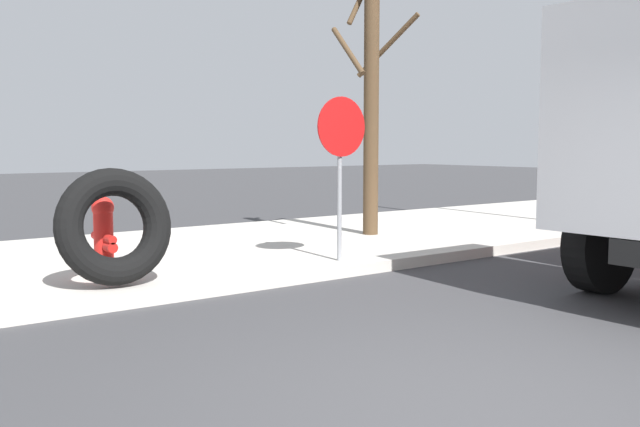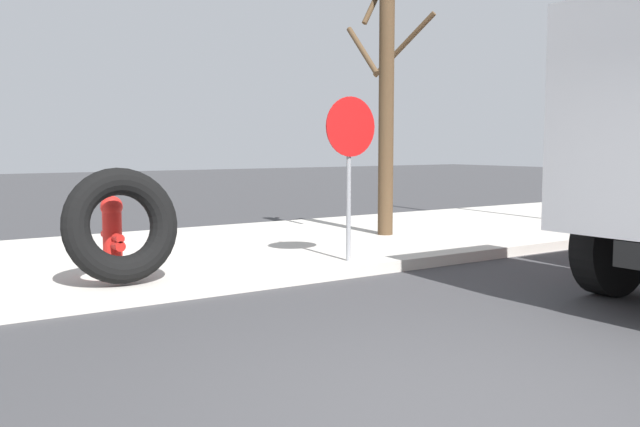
% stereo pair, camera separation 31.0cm
% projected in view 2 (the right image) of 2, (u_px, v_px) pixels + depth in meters
% --- Properties ---
extents(ground_plane, '(80.00, 80.00, 0.00)m').
position_uv_depth(ground_plane, '(473.00, 418.00, 4.28)').
color(ground_plane, '#38383A').
extents(sidewalk_curb, '(36.00, 5.00, 0.15)m').
position_uv_depth(sidewalk_curb, '(118.00, 261.00, 9.61)').
color(sidewalk_curb, '#BCB7AD').
rests_on(sidewalk_curb, ground).
extents(fire_hydrant, '(0.25, 0.57, 0.92)m').
position_uv_depth(fire_hydrant, '(113.00, 233.00, 8.10)').
color(fire_hydrant, red).
rests_on(fire_hydrant, sidewalk_curb).
extents(loose_tire, '(1.26, 0.54, 1.28)m').
position_uv_depth(loose_tire, '(121.00, 225.00, 7.54)').
color(loose_tire, black).
rests_on(loose_tire, sidewalk_curb).
extents(stop_sign, '(0.76, 0.08, 2.10)m').
position_uv_depth(stop_sign, '(350.00, 148.00, 9.00)').
color(stop_sign, gray).
rests_on(stop_sign, sidewalk_curb).
extents(bare_tree, '(1.34, 1.47, 4.72)m').
position_uv_depth(bare_tree, '(387.00, 84.00, 11.61)').
color(bare_tree, '#4C3823').
rests_on(bare_tree, sidewalk_curb).
extents(street_light_pole, '(0.12, 0.12, 6.95)m').
position_uv_depth(street_light_pole, '(604.00, 36.00, 12.89)').
color(street_light_pole, '#595B5E').
rests_on(street_light_pole, sidewalk_curb).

